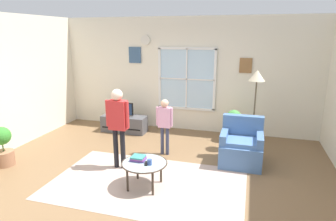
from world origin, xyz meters
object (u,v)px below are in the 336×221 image
Objects in this scene: armchair at (241,147)px; television at (124,109)px; potted_plant_corner at (3,146)px; tv_stand at (124,124)px; floor_lamp at (256,84)px; person_pink_shirt at (165,120)px; coffee_table at (144,164)px; potted_plant_by_window at (233,124)px; person_red_shirt at (118,120)px; book_stack at (138,158)px; remote_near_books at (146,164)px; cup at (150,162)px.

television is at bearing 159.57° from armchair.
tv_stand is at bearing 60.79° from potted_plant_corner.
floor_lamp reaches higher than television.
person_pink_shirt is (1.38, -1.07, 0.13)m from television.
coffee_table is 1.01× the size of potted_plant_by_window.
potted_plant_by_window is at bearing 46.76° from person_red_shirt.
floor_lamp is at bearing 34.75° from person_red_shirt.
person_pink_shirt is 0.78× the size of person_red_shirt.
television is at bearing 60.76° from potted_plant_corner.
television is 2.71m from book_stack.
tv_stand is 2.82m from coffee_table.
potted_plant_by_window is (2.65, 0.12, -0.19)m from television.
tv_stand is 1.55× the size of potted_plant_by_window.
remote_near_books is at bearing -135.09° from armchair.
armchair is 1.92m from cup.
cup is (0.23, -0.10, 0.01)m from book_stack.
tv_stand is 3.32m from floor_lamp.
armchair reaches higher than remote_near_books.
armchair is 0.52× the size of floor_lamp.
cup is (1.56, -2.46, -0.12)m from television.
remote_near_books is (1.49, -2.45, -0.16)m from television.
cup is 0.07m from remote_near_books.
floor_lamp is at bearing 53.93° from remote_near_books.
remote_near_books is at bearing -1.31° from potted_plant_corner.
coffee_table is 0.15m from book_stack.
remote_near_books is (-1.39, -1.38, 0.10)m from armchair.
potted_plant_corner reaches higher than book_stack.
person_red_shirt is (0.77, -1.88, 0.71)m from tv_stand.
person_pink_shirt is at bearing 87.61° from book_stack.
cup is at bearing -3.67° from remote_near_books.
floor_lamp is at bearing 75.98° from armchair.
cup is 1.42m from person_pink_shirt.
tv_stand is 0.66× the size of floor_lamp.
potted_plant_corner is (-4.22, -1.32, 0.05)m from armchair.
potted_plant_corner is 5.00m from floor_lamp.
armchair reaches higher than television.
tv_stand is 3.08m from armchair.
cup is at bearing -113.04° from potted_plant_by_window.
person_pink_shirt is 1.53× the size of potted_plant_corner.
remote_near_books is at bearing -48.37° from coffee_table.
floor_lamp is (4.42, 2.11, 1.03)m from potted_plant_corner.
person_red_shirt is at bearing -159.03° from armchair.
tv_stand is at bearing -177.37° from potted_plant_by_window.
remote_near_books is 1.42m from person_pink_shirt.
book_stack is at bearing -140.43° from armchair.
floor_lamp reaches higher than potted_plant_by_window.
coffee_table is at bearing 153.43° from cup.
armchair is 0.60× the size of person_red_shirt.
floor_lamp reaches higher than person_red_shirt.
book_stack reaches higher than tv_stand.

